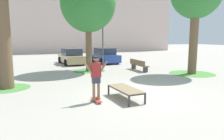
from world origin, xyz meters
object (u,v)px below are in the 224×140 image
(light_post, at_px, (103,22))
(skateboard, at_px, (96,100))
(car_tan, at_px, (71,57))
(skate_box, at_px, (125,89))
(skater, at_px, (96,75))
(park_bench, at_px, (139,65))
(car_blue, at_px, (104,56))
(tree_mid_back, at_px, (88,3))

(light_post, bearing_deg, skateboard, -110.57)
(car_tan, bearing_deg, skate_box, -90.83)
(skater, distance_m, light_post, 10.63)
(skate_box, distance_m, park_bench, 7.88)
(car_blue, bearing_deg, tree_mid_back, -121.84)
(tree_mid_back, bearing_deg, skate_box, -94.41)
(skater, xyz_separation_m, tree_mid_back, (1.83, 7.69, 3.91))
(skateboard, distance_m, tree_mid_back, 9.30)
(skater, relative_size, park_bench, 0.70)
(car_tan, xyz_separation_m, car_blue, (3.30, -0.24, 0.00))
(skater, bearing_deg, tree_mid_back, 76.64)
(skateboard, distance_m, car_blue, 13.22)
(skater, xyz_separation_m, car_tan, (1.41, 12.58, -0.38))
(park_bench, bearing_deg, skateboard, -129.86)
(skate_box, distance_m, car_blue, 12.90)
(skate_box, relative_size, skater, 1.15)
(skateboard, height_order, light_post, light_post)
(skater, bearing_deg, skateboard, -86.58)
(skate_box, bearing_deg, car_tan, 89.17)
(tree_mid_back, relative_size, park_bench, 2.96)
(skateboard, height_order, park_bench, park_bench)
(light_post, bearing_deg, park_bench, -58.52)
(skater, relative_size, car_blue, 0.39)
(skate_box, xyz_separation_m, light_post, (2.38, 9.69, 3.41))
(skater, height_order, tree_mid_back, tree_mid_back)
(tree_mid_back, distance_m, park_bench, 5.93)
(light_post, bearing_deg, skate_box, -103.80)
(skater, bearing_deg, park_bench, 50.14)
(skater, relative_size, light_post, 0.29)
(skater, relative_size, tree_mid_back, 0.24)
(car_tan, bearing_deg, park_bench, -55.97)
(park_bench, xyz_separation_m, light_post, (-1.87, 3.05, 3.38))
(car_tan, bearing_deg, car_blue, -4.20)
(park_bench, height_order, light_post, light_post)
(car_tan, distance_m, car_blue, 3.31)
(skater, bearing_deg, car_blue, 69.10)
(skateboard, bearing_deg, skater, 93.42)
(skater, bearing_deg, light_post, 69.43)
(skate_box, xyz_separation_m, skateboard, (-1.23, 0.08, -0.34))
(skateboard, xyz_separation_m, light_post, (3.61, 9.61, 3.75))
(skater, bearing_deg, car_tan, 83.61)
(car_blue, bearing_deg, skate_box, -105.67)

